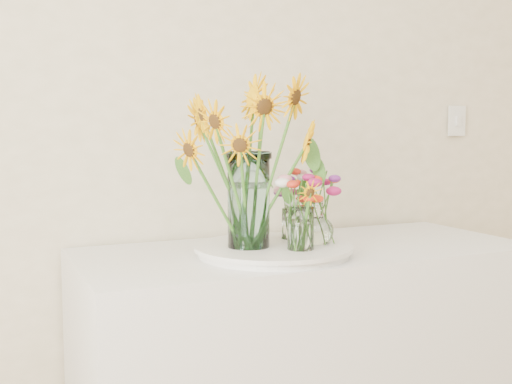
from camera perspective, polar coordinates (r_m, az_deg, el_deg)
tray at (r=1.88m, az=1.57°, el=-5.29°), size 0.44×0.44×0.02m
mason_jar at (r=1.83m, az=-0.66°, el=-0.73°), size 0.16×0.16×0.28m
sunflower_bouquet at (r=1.82m, az=-0.67°, el=2.78°), size 0.92×0.92×0.50m
small_vase_a at (r=1.80m, az=3.99°, el=-3.30°), size 0.10×0.10×0.13m
wildflower_posy_a at (r=1.79m, az=4.00°, el=-1.88°), size 0.19×0.19×0.22m
small_vase_b at (r=1.90m, az=5.45°, el=-2.60°), size 0.13×0.13×0.14m
wildflower_posy_b at (r=1.90m, az=5.47°, el=-1.26°), size 0.22×0.22×0.23m
small_vase_c at (r=1.98m, az=3.14°, el=-2.89°), size 0.07×0.07×0.10m
wildflower_posy_c at (r=1.97m, az=3.15°, el=-1.60°), size 0.17×0.17×0.19m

